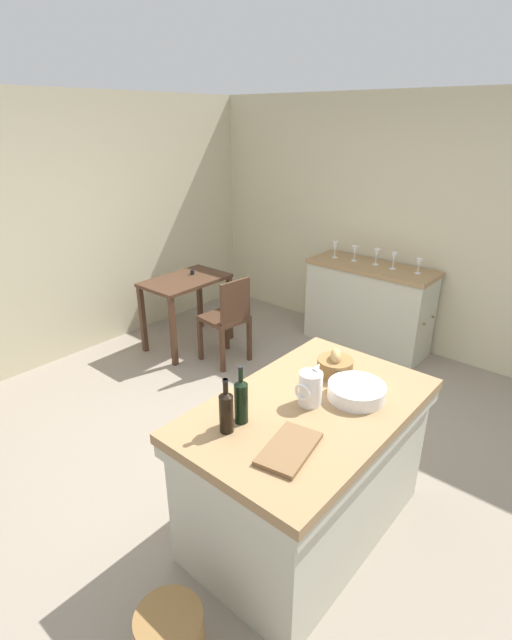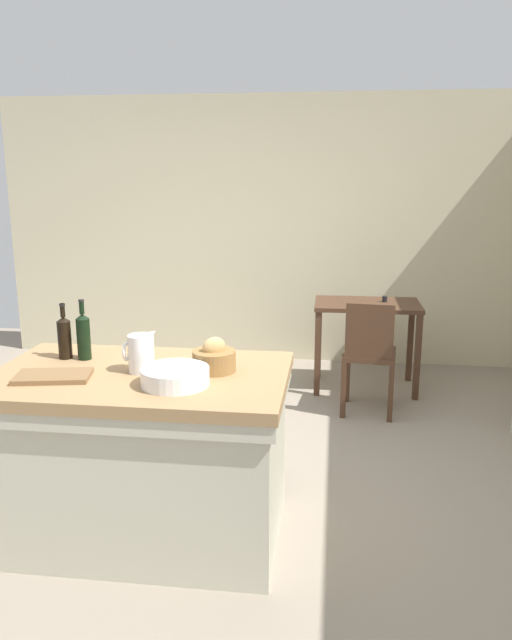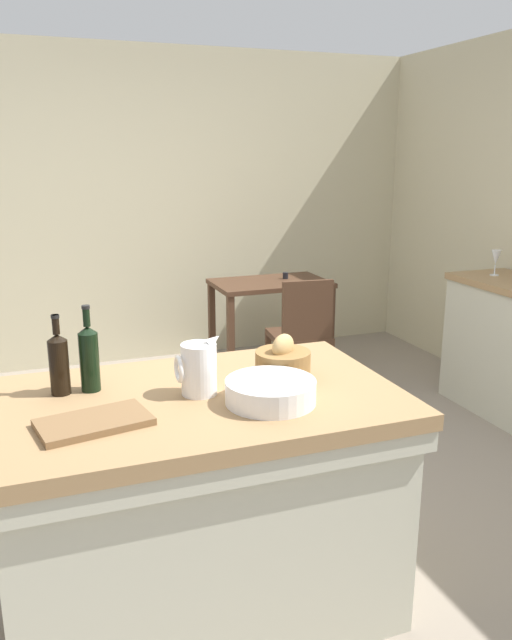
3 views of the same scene
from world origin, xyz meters
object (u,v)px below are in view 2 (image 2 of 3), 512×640
Objects in this scene: pitcher at (141,353)px; wine_bottle_dark at (83,335)px; wash_bowl at (175,376)px; cutting_board at (53,376)px; writing_desk at (367,317)px; island_table at (143,449)px; wine_bottle_amber at (64,336)px; bread_basket at (214,359)px; wooden_chair at (369,353)px.

wine_bottle_dark is (-0.37, 0.17, 0.03)m from pitcher.
wine_bottle_dark is (-0.59, 0.34, 0.09)m from wash_bowl.
writing_desk is at bearing 57.91° from cutting_board.
island_table is 0.73m from wine_bottle_amber.
bread_basket is 0.67× the size of wine_bottle_dark.
island_table is 4.93× the size of wine_bottle_amber.
wash_bowl is at bearing -111.32° from writing_desk.
bread_basket is (-0.87, -1.76, 0.46)m from wooden_chair.
wine_bottle_dark is at bearing -125.26° from writing_desk.
pitcher is 0.51m from wine_bottle_amber.
wine_bottle_dark is (-0.73, 0.11, 0.07)m from bread_basket.
wash_bowl is 0.61m from cutting_board.
wooden_chair is (1.24, 1.84, 0.02)m from island_table.
bread_basket reaches higher than wash_bowl.
cutting_board is 0.36m from wine_bottle_amber.
wine_bottle_amber is (-0.69, 0.34, 0.08)m from wash_bowl.
wash_bowl reaches higher than island_table.
wooden_chair is at bearing 55.93° from island_table.
wine_bottle_dark is at bearing 171.29° from bread_basket.
wooden_chair is 2.59× the size of cutting_board.
wash_bowl is at bearing -1.08° from cutting_board.
wash_bowl is 0.27m from bread_basket.
writing_desk is at bearing 89.66° from wooden_chair.
wine_bottle_dark is 1.09× the size of wine_bottle_amber.
wash_bowl reaches higher than writing_desk.
writing_desk is 2.81m from wine_bottle_dark.
writing_desk is at bearing 63.17° from pitcher.
wine_bottle_dark reaches higher than writing_desk.
wooden_chair is 2.36m from wine_bottle_dark.
bread_basket is at bearing -8.71° from wine_bottle_dark.
bread_basket is at bearing 16.19° from cutting_board.
wooden_chair is 3.06× the size of wine_bottle_amber.
bread_basket is at bearing -7.70° from wine_bottle_amber.
wine_bottle_dark reaches higher than pitcher.
wash_bowl is at bearing -37.74° from pitcher.
wash_bowl is 0.91× the size of cutting_board.
wine_bottle_dark reaches higher than wooden_chair.
pitcher is 0.72× the size of wine_bottle_dark.
wine_bottle_amber reaches higher than writing_desk.
writing_desk is 2.80× the size of wash_bowl.
cutting_board is (-0.39, -0.15, 0.42)m from island_table.
cutting_board is at bearing -159.30° from island_table.
wash_bowl is 1.08× the size of wine_bottle_amber.
wooden_chair is at bearing 63.61° from bread_basket.
bread_basket is (0.37, 0.07, 0.48)m from island_table.
pitcher is 0.43m from cutting_board.
wine_bottle_amber is at bearing 159.80° from pitcher.
wash_bowl is (-1.02, -1.99, 0.43)m from wooden_chair.
pitcher is (-1.24, -2.45, 0.35)m from writing_desk.
cutting_board is at bearing -94.41° from wine_bottle_dark.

